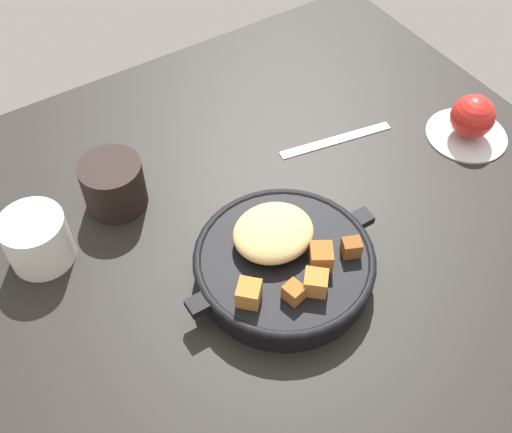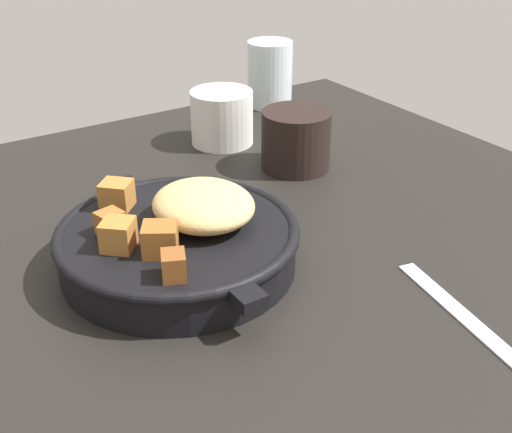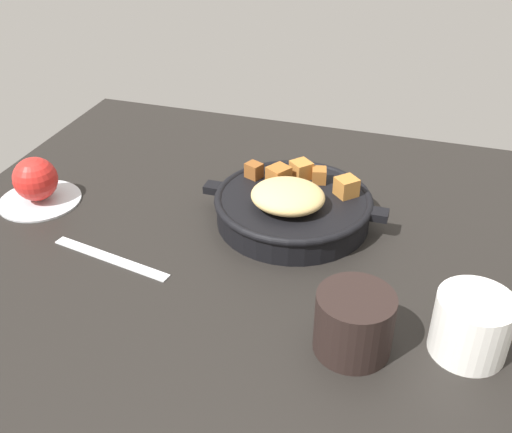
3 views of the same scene
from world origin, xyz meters
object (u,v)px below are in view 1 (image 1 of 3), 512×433
(cast_iron_skillet, at_px, (283,261))
(butter_knife, at_px, (336,140))
(red_apple, at_px, (473,116))
(ceramic_mug_white, at_px, (37,240))
(coffee_mug_dark, at_px, (114,185))

(cast_iron_skillet, distance_m, butter_knife, 0.27)
(red_apple, relative_size, ceramic_mug_white, 0.80)
(butter_knife, relative_size, ceramic_mug_white, 2.20)
(coffee_mug_dark, bearing_deg, red_apple, -17.83)
(cast_iron_skillet, relative_size, butter_knife, 1.47)
(coffee_mug_dark, bearing_deg, cast_iron_skillet, -60.67)
(red_apple, bearing_deg, ceramic_mug_white, 168.39)
(cast_iron_skillet, xyz_separation_m, butter_knife, (0.21, 0.16, -0.03))
(red_apple, bearing_deg, coffee_mug_dark, 162.17)
(coffee_mug_dark, bearing_deg, ceramic_mug_white, -164.00)
(cast_iron_skillet, distance_m, ceramic_mug_white, 0.32)
(cast_iron_skillet, xyz_separation_m, red_apple, (0.39, 0.06, 0.01))
(butter_knife, relative_size, coffee_mug_dark, 2.14)
(coffee_mug_dark, xyz_separation_m, ceramic_mug_white, (-0.12, -0.04, -0.00))
(butter_knife, xyz_separation_m, coffee_mug_dark, (-0.34, 0.07, 0.04))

